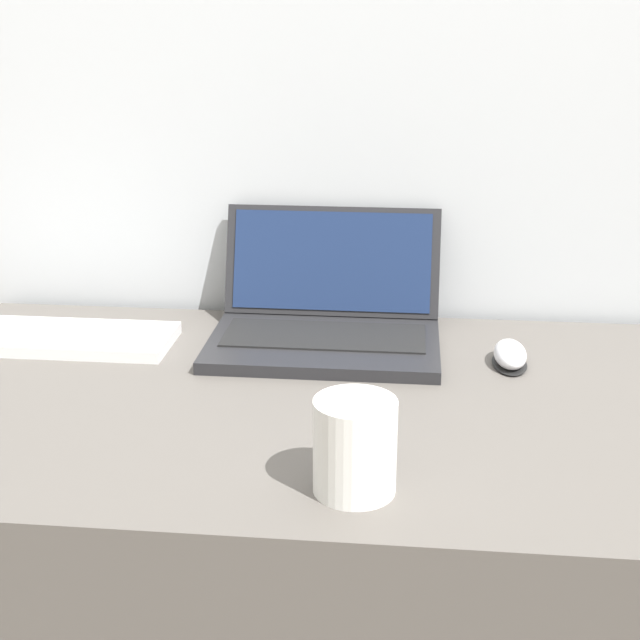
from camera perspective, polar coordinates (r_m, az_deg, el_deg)
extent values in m
cube|color=silver|center=(1.58, 3.00, 18.15)|extent=(7.00, 0.04, 2.50)
cube|color=#5B5651|center=(1.49, 1.51, -18.30)|extent=(1.37, 0.73, 0.75)
cube|color=#232326|center=(1.45, 0.22, -1.66)|extent=(0.38, 0.24, 0.02)
cube|color=black|center=(1.47, 0.29, -0.99)|extent=(0.33, 0.13, 0.00)
cube|color=#232326|center=(1.57, 0.78, 3.78)|extent=(0.38, 0.08, 0.18)
cube|color=#19284C|center=(1.56, 0.76, 3.80)|extent=(0.35, 0.06, 0.16)
cylinder|color=white|center=(1.03, 2.24, -8.08)|extent=(0.10, 0.10, 0.11)
cylinder|color=black|center=(1.01, 2.28, -5.40)|extent=(0.08, 0.08, 0.01)
ellipsoid|color=black|center=(1.44, 12.03, -2.71)|extent=(0.05, 0.10, 0.01)
ellipsoid|color=silver|center=(1.43, 12.07, -2.15)|extent=(0.05, 0.10, 0.04)
cube|color=silver|center=(1.56, -16.95, -1.08)|extent=(0.42, 0.15, 0.02)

